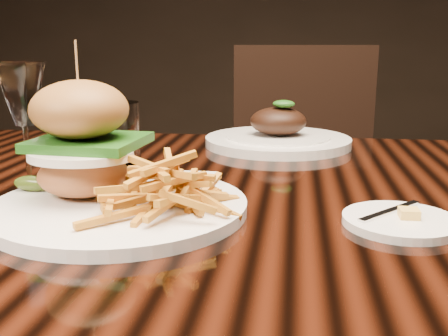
# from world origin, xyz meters

# --- Properties ---
(dining_table) EXTENTS (1.60, 0.90, 0.75)m
(dining_table) POSITION_xyz_m (0.00, 0.00, 0.67)
(dining_table) COLOR black
(dining_table) RESTS_ON ground
(burger_plate) EXTENTS (0.32, 0.32, 0.21)m
(burger_plate) POSITION_xyz_m (-0.15, -0.13, 0.80)
(burger_plate) COLOR white
(burger_plate) RESTS_ON dining_table
(side_saucer) EXTENTS (0.13, 0.13, 0.02)m
(side_saucer) POSITION_xyz_m (0.20, -0.13, 0.76)
(side_saucer) COLOR white
(side_saucer) RESTS_ON dining_table
(ramekin) EXTENTS (0.07, 0.07, 0.03)m
(ramekin) POSITION_xyz_m (-0.07, -0.06, 0.77)
(ramekin) COLOR white
(ramekin) RESTS_ON dining_table
(wine_glass) EXTENTS (0.07, 0.07, 0.18)m
(wine_glass) POSITION_xyz_m (-0.29, -0.07, 0.88)
(wine_glass) COLOR white
(wine_glass) RESTS_ON dining_table
(water_tumbler) EXTENTS (0.08, 0.08, 0.11)m
(water_tumbler) POSITION_xyz_m (-0.23, 0.13, 0.80)
(water_tumbler) COLOR white
(water_tumbler) RESTS_ON dining_table
(far_dish) EXTENTS (0.30, 0.30, 0.10)m
(far_dish) POSITION_xyz_m (0.04, 0.34, 0.77)
(far_dish) COLOR white
(far_dish) RESTS_ON dining_table
(chair_far) EXTENTS (0.52, 0.52, 0.95)m
(chair_far) POSITION_xyz_m (0.12, 0.89, 0.54)
(chair_far) COLOR black
(chair_far) RESTS_ON ground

